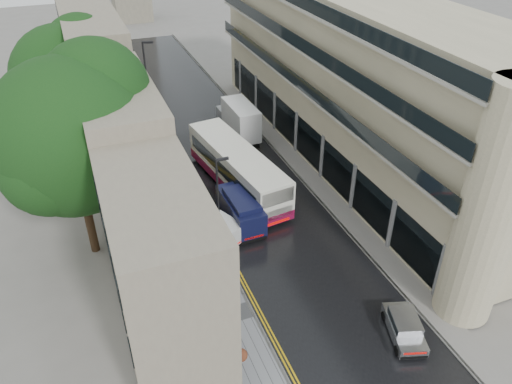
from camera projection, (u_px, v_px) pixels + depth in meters
road at (233, 166)px, 43.85m from camera, size 9.00×85.00×0.02m
left_sidewalk at (167, 178)px, 42.04m from camera, size 2.70×85.00×0.12m
right_sidewalk at (289, 155)px, 45.46m from camera, size 1.80×85.00×0.12m
old_shop_row at (108, 107)px, 39.68m from camera, size 4.50×56.00×12.00m
modern_block at (352, 80)px, 42.00m from camera, size 8.00×40.00×14.00m
tree_near at (76, 161)px, 30.41m from camera, size 10.56×10.56×13.89m
tree_far at (69, 96)px, 41.07m from camera, size 9.24×9.24×12.46m
cream_bus at (243, 194)px, 36.83m from camera, size 4.56×12.86×3.43m
white_lorry at (235, 129)px, 45.81m from camera, size 2.29×7.11×3.71m
silver_hatchback at (399, 345)px, 26.45m from camera, size 2.55×3.86×1.33m
white_van at (224, 241)px, 33.63m from camera, size 3.04×4.08×1.70m
navy_van at (237, 226)px, 34.31m from camera, size 2.17×5.13×2.59m
pedestrian at (202, 244)px, 33.04m from camera, size 0.78×0.63×1.87m
lamp_post_near at (219, 210)px, 31.59m from camera, size 0.82×0.19×7.31m
lamp_post_far at (148, 89)px, 46.94m from camera, size 1.02×0.44×8.86m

